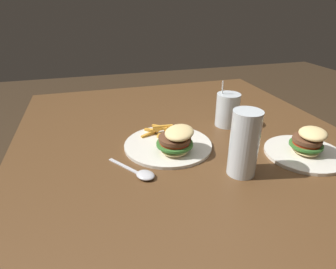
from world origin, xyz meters
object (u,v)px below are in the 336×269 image
beer_glass (244,145)px  spoon (143,174)px  juice_glass (227,111)px  meal_plate_near (172,142)px  meal_plate_far (306,147)px

beer_glass → spoon: beer_glass is taller
beer_glass → juice_glass: (-0.30, 0.11, -0.03)m
meal_plate_near → beer_glass: bearing=38.9°
spoon → meal_plate_far: 0.50m
juice_glass → spoon: 0.45m
meal_plate_near → spoon: 0.17m
beer_glass → juice_glass: bearing=160.3°
meal_plate_near → beer_glass: (0.18, 0.14, 0.06)m
meal_plate_near → juice_glass: bearing=116.3°
meal_plate_near → spoon: size_ratio=1.80×
beer_glass → juice_glass: size_ratio=1.07×
meal_plate_near → juice_glass: 0.28m
meal_plate_near → juice_glass: (-0.12, 0.25, 0.03)m
juice_glass → beer_glass: bearing=-19.7°
juice_glass → meal_plate_far: bearing=25.5°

